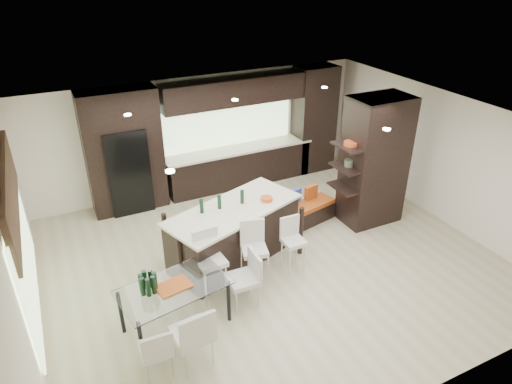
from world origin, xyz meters
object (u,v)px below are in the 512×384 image
stool_right (293,251)px  chair_far (156,352)px  floor_vase (354,191)px  stool_left (212,272)px  dining_table (176,307)px  chair_near (192,337)px  bench (309,212)px  kitchen_island (234,233)px  stool_mid (254,260)px  chair_end (243,283)px

stool_right → chair_far: 3.04m
stool_right → floor_vase: (2.08, 1.05, 0.23)m
chair_far → stool_left: bearing=44.7°
stool_left → floor_vase: size_ratio=0.76×
dining_table → chair_near: (0.00, -0.79, 0.09)m
bench → chair_far: bearing=-160.3°
kitchen_island → chair_far: bearing=-154.7°
stool_left → chair_near: 1.40m
dining_table → stool_right: bearing=0.4°
chair_far → kitchen_island: bearing=46.9°
floor_vase → stool_right: bearing=-153.2°
chair_near → chair_far: size_ratio=1.23×
bench → floor_vase: floor_vase is taller
stool_left → stool_mid: stool_left is taller
kitchen_island → chair_near: bearing=-146.0°
bench → dining_table: size_ratio=0.73×
stool_left → floor_vase: bearing=13.6°
stool_mid → chair_far: stool_mid is taller
kitchen_island → stool_left: kitchen_island is taller
stool_right → stool_mid: bearing=-177.1°
kitchen_island → floor_vase: 2.87m
chair_near → floor_vase: bearing=22.2°
stool_mid → chair_end: bearing=-120.4°
floor_vase → chair_end: (-3.27, -1.48, -0.21)m
stool_right → bench: bearing=49.8°
kitchen_island → stool_left: bearing=-151.5°
bench → chair_far: (-3.95, -2.47, 0.16)m
kitchen_island → dining_table: size_ratio=1.60×
chair_far → chair_end: bearing=26.7°
kitchen_island → chair_near: (-1.53, -2.06, -0.06)m
kitchen_island → stool_mid: 0.86m
chair_end → kitchen_island: bearing=-16.3°
stool_left → chair_near: stool_left is taller
kitchen_island → dining_table: (-1.53, -1.27, -0.15)m
chair_end → floor_vase: bearing=-64.1°
stool_left → dining_table: (-0.74, -0.40, -0.11)m
chair_end → chair_near: bearing=126.7°
stool_right → chair_near: chair_near is taller
stool_left → chair_end: bearing=-50.0°
bench → chair_end: chair_end is taller
chair_near → chair_end: 1.37m
kitchen_island → stool_mid: (0.00, -0.86, -0.05)m
dining_table → chair_far: 0.89m
floor_vase → dining_table: 4.64m
bench → chair_near: 4.29m
stool_left → chair_near: (-0.74, -1.19, -0.02)m
kitchen_island → bench: bearing=-5.8°
floor_vase → stool_left: bearing=-163.5°
chair_end → stool_left: bearing=44.5°
dining_table → stool_mid: bearing=4.8°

